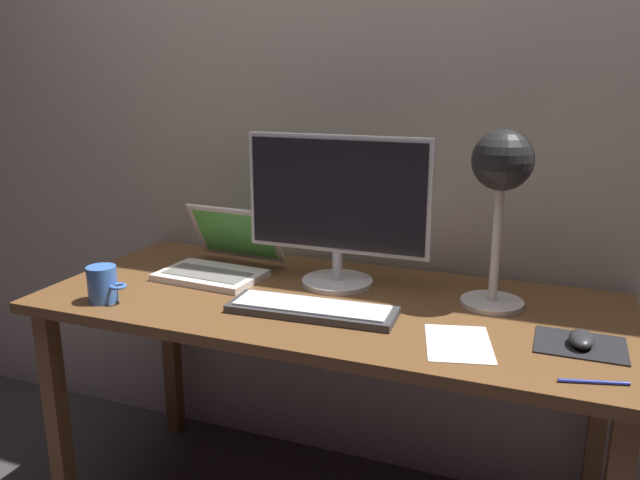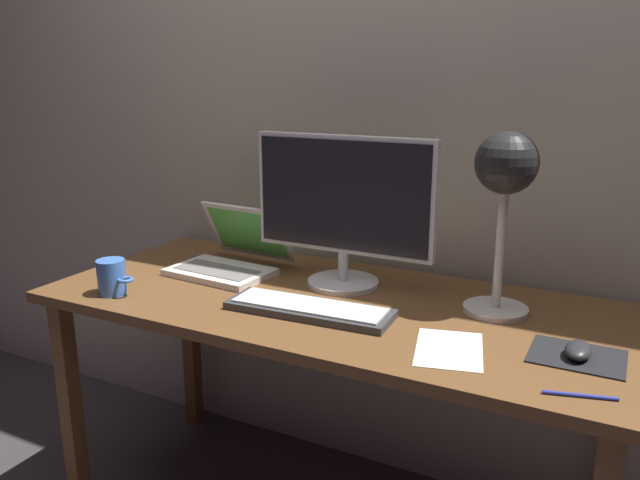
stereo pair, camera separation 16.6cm
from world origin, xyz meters
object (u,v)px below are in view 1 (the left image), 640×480
object	(u,v)px
laptop	(223,255)
coffee_mug	(103,284)
monitor	(338,204)
desk_lamp	(501,178)
mouse	(582,339)
keyboard_main	(313,309)
pen	(594,382)

from	to	relation	value
laptop	coffee_mug	size ratio (longest dim) A/B	2.86
monitor	coffee_mug	xyz separation A→B (m)	(-0.55, -0.37, -0.19)
monitor	desk_lamp	xyz separation A→B (m)	(0.45, -0.01, 0.10)
mouse	keyboard_main	bearing A→B (deg)	-177.17
monitor	mouse	xyz separation A→B (m)	(0.67, -0.21, -0.22)
laptop	desk_lamp	xyz separation A→B (m)	(0.82, 0.01, 0.29)
monitor	coffee_mug	distance (m)	0.69
keyboard_main	desk_lamp	world-z (taller)	desk_lamp
keyboard_main	laptop	bearing A→B (deg)	150.47
monitor	coffee_mug	bearing A→B (deg)	-146.15
monitor	laptop	world-z (taller)	monitor
desk_lamp	pen	xyz separation A→B (m)	(0.24, -0.38, -0.34)
desk_lamp	mouse	xyz separation A→B (m)	(0.22, -0.20, -0.33)
keyboard_main	pen	size ratio (longest dim) A/B	3.19
coffee_mug	laptop	bearing A→B (deg)	63.44
keyboard_main	pen	world-z (taller)	keyboard_main
laptop	monitor	bearing A→B (deg)	3.06
desk_lamp	pen	bearing A→B (deg)	-57.25
monitor	coffee_mug	size ratio (longest dim) A/B	4.76
mouse	pen	size ratio (longest dim) A/B	0.69
keyboard_main	monitor	bearing A→B (deg)	94.66
mouse	pen	bearing A→B (deg)	-83.05
monitor	keyboard_main	bearing A→B (deg)	-85.34
laptop	desk_lamp	world-z (taller)	desk_lamp
desk_lamp	mouse	size ratio (longest dim) A/B	4.91
pen	desk_lamp	bearing A→B (deg)	122.75
keyboard_main	coffee_mug	bearing A→B (deg)	-167.64
monitor	pen	world-z (taller)	monitor
monitor	laptop	xyz separation A→B (m)	(-0.37, -0.02, -0.19)
desk_lamp	monitor	bearing A→B (deg)	178.38
pen	laptop	bearing A→B (deg)	160.78
pen	monitor	bearing A→B (deg)	150.51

